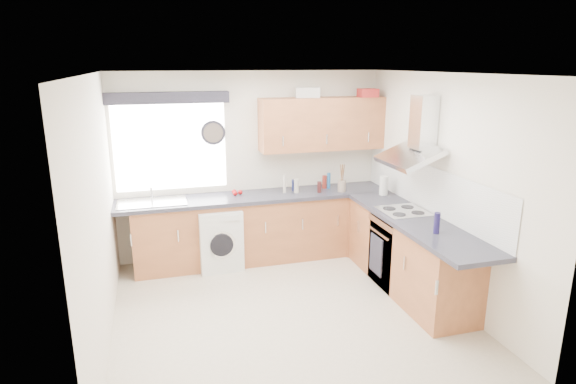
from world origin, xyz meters
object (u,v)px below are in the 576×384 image
object	(u,v)px
extractor_hood	(416,138)
washing_machine	(219,238)
oven	(401,250)
upper_cabinets	(322,124)

from	to	relation	value
extractor_hood	washing_machine	bearing A→B (deg)	152.70
washing_machine	oven	bearing A→B (deg)	-31.58
upper_cabinets	washing_machine	xyz separation A→B (m)	(-1.48, -0.23, -1.40)
washing_machine	extractor_hood	bearing A→B (deg)	-30.44
extractor_hood	upper_cabinets	world-z (taller)	upper_cabinets
extractor_hood	washing_machine	distance (m)	2.76
oven	washing_machine	distance (m)	2.31
oven	extractor_hood	world-z (taller)	extractor_hood
upper_cabinets	washing_machine	distance (m)	2.05
extractor_hood	washing_machine	xyz separation A→B (m)	(-2.13, 1.10, -1.37)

